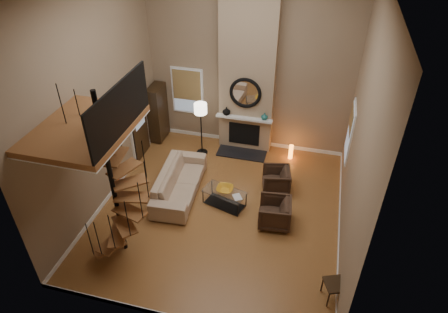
% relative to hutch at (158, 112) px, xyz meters
% --- Properties ---
extents(ground, '(6.00, 6.50, 0.01)m').
position_rel_hutch_xyz_m(ground, '(2.77, -2.81, -0.95)').
color(ground, '#AE7238').
rests_on(ground, ground).
extents(back_wall, '(6.00, 0.02, 5.50)m').
position_rel_hutch_xyz_m(back_wall, '(2.77, 0.44, 1.80)').
color(back_wall, '#8D765B').
rests_on(back_wall, ground).
extents(front_wall, '(6.00, 0.02, 5.50)m').
position_rel_hutch_xyz_m(front_wall, '(2.77, -6.06, 1.80)').
color(front_wall, '#8D765B').
rests_on(front_wall, ground).
extents(left_wall, '(0.02, 6.50, 5.50)m').
position_rel_hutch_xyz_m(left_wall, '(-0.23, -2.81, 1.80)').
color(left_wall, '#8D765B').
rests_on(left_wall, ground).
extents(right_wall, '(0.02, 6.50, 5.50)m').
position_rel_hutch_xyz_m(right_wall, '(5.77, -2.81, 1.80)').
color(right_wall, '#8D765B').
rests_on(right_wall, ground).
extents(baseboard_back, '(6.00, 0.02, 0.12)m').
position_rel_hutch_xyz_m(baseboard_back, '(2.77, 0.43, -0.89)').
color(baseboard_back, white).
rests_on(baseboard_back, ground).
extents(baseboard_left, '(0.02, 6.50, 0.12)m').
position_rel_hutch_xyz_m(baseboard_left, '(-0.22, -2.81, -0.89)').
color(baseboard_left, white).
rests_on(baseboard_left, ground).
extents(baseboard_right, '(0.02, 6.50, 0.12)m').
position_rel_hutch_xyz_m(baseboard_right, '(5.76, -2.81, -0.89)').
color(baseboard_right, white).
rests_on(baseboard_right, ground).
extents(chimney_breast, '(1.60, 0.38, 5.50)m').
position_rel_hutch_xyz_m(chimney_breast, '(2.77, 0.25, 1.80)').
color(chimney_breast, '#9E8467').
rests_on(chimney_breast, ground).
extents(hearth, '(1.50, 0.60, 0.04)m').
position_rel_hutch_xyz_m(hearth, '(2.77, -0.24, -0.93)').
color(hearth, black).
rests_on(hearth, ground).
extents(firebox, '(0.95, 0.02, 0.72)m').
position_rel_hutch_xyz_m(firebox, '(2.77, 0.05, -0.40)').
color(firebox, black).
rests_on(firebox, chimney_breast).
extents(mantel, '(1.70, 0.18, 0.06)m').
position_rel_hutch_xyz_m(mantel, '(2.77, -0.03, 0.20)').
color(mantel, white).
rests_on(mantel, chimney_breast).
extents(mirror_frame, '(0.94, 0.10, 0.94)m').
position_rel_hutch_xyz_m(mirror_frame, '(2.77, 0.03, 1.00)').
color(mirror_frame, black).
rests_on(mirror_frame, chimney_breast).
extents(mirror_disc, '(0.80, 0.01, 0.80)m').
position_rel_hutch_xyz_m(mirror_disc, '(2.77, 0.04, 1.00)').
color(mirror_disc, white).
rests_on(mirror_disc, chimney_breast).
extents(vase_left, '(0.24, 0.24, 0.25)m').
position_rel_hutch_xyz_m(vase_left, '(2.22, 0.01, 0.35)').
color(vase_left, black).
rests_on(vase_left, mantel).
extents(vase_right, '(0.20, 0.20, 0.21)m').
position_rel_hutch_xyz_m(vase_right, '(3.37, 0.01, 0.33)').
color(vase_right, '#195A57').
rests_on(vase_right, mantel).
extents(window_back, '(1.02, 0.06, 1.52)m').
position_rel_hutch_xyz_m(window_back, '(0.87, 0.42, 0.67)').
color(window_back, white).
rests_on(window_back, back_wall).
extents(window_right, '(0.06, 1.02, 1.52)m').
position_rel_hutch_xyz_m(window_right, '(5.75, -0.81, 0.68)').
color(window_right, white).
rests_on(window_right, right_wall).
extents(entry_door, '(0.10, 1.05, 2.16)m').
position_rel_hutch_xyz_m(entry_door, '(-0.18, -1.01, 0.10)').
color(entry_door, white).
rests_on(entry_door, ground).
extents(loft, '(1.70, 2.20, 1.09)m').
position_rel_hutch_xyz_m(loft, '(0.73, -4.61, 2.29)').
color(loft, brown).
rests_on(loft, left_wall).
extents(spiral_stair, '(1.47, 1.47, 4.06)m').
position_rel_hutch_xyz_m(spiral_stair, '(0.99, -4.60, 0.83)').
color(spiral_stair, black).
rests_on(spiral_stair, ground).
extents(hutch, '(0.37, 0.80, 1.78)m').
position_rel_hutch_xyz_m(hutch, '(0.00, 0.00, 0.00)').
color(hutch, '#311F10').
rests_on(hutch, ground).
extents(sofa, '(1.13, 2.51, 0.72)m').
position_rel_hutch_xyz_m(sofa, '(1.54, -2.44, -0.55)').
color(sofa, tan).
rests_on(sofa, ground).
extents(armchair_near, '(0.86, 0.84, 0.67)m').
position_rel_hutch_xyz_m(armchair_near, '(4.10, -1.66, -0.60)').
color(armchair_near, '#3B271B').
rests_on(armchair_near, ground).
extents(armchair_far, '(0.85, 0.83, 0.71)m').
position_rel_hutch_xyz_m(armchair_far, '(4.26, -2.96, -0.60)').
color(armchair_far, '#3B271B').
rests_on(armchair_far, ground).
extents(coffee_table, '(1.21, 0.83, 0.43)m').
position_rel_hutch_xyz_m(coffee_table, '(2.84, -2.62, -0.67)').
color(coffee_table, silver).
rests_on(coffee_table, ground).
extents(bowl, '(0.43, 0.43, 0.11)m').
position_rel_hutch_xyz_m(bowl, '(2.84, -2.57, -0.45)').
color(bowl, gold).
rests_on(bowl, coffee_table).
extents(book, '(0.31, 0.33, 0.03)m').
position_rel_hutch_xyz_m(book, '(3.19, -2.77, -0.49)').
color(book, gray).
rests_on(book, coffee_table).
extents(floor_lamp, '(0.38, 0.38, 1.70)m').
position_rel_hutch_xyz_m(floor_lamp, '(1.57, -0.46, 0.46)').
color(floor_lamp, black).
rests_on(floor_lamp, ground).
extents(accent_lamp, '(0.13, 0.13, 0.46)m').
position_rel_hutch_xyz_m(accent_lamp, '(4.26, -0.10, -0.70)').
color(accent_lamp, orange).
rests_on(accent_lamp, ground).
extents(side_chair, '(0.55, 0.53, 0.93)m').
position_rel_hutch_xyz_m(side_chair, '(5.76, -4.75, -0.42)').
color(side_chair, '#311F10').
rests_on(side_chair, ground).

